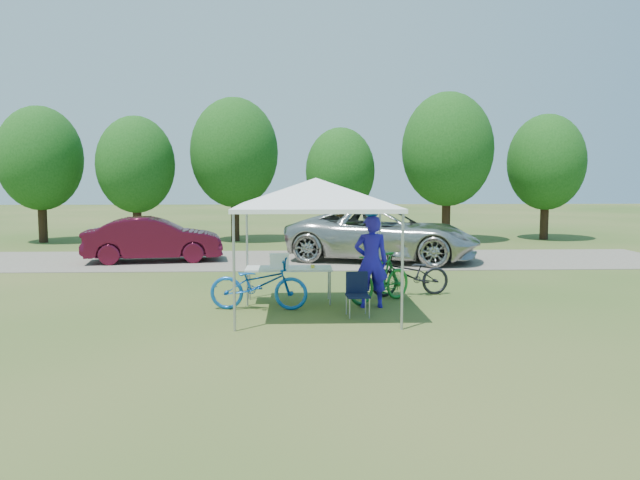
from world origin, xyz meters
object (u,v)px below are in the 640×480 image
object	(u,v)px
bike_green	(380,278)
cooler	(279,261)
bike_dark	(410,274)
folding_table	(289,270)
sedan	(154,239)
cyclist	(371,262)
minivan	(383,234)
bike_blue	(259,284)
folding_chair	(357,290)

from	to	relation	value
bike_green	cooler	bearing A→B (deg)	-130.60
bike_green	bike_dark	bearing A→B (deg)	94.58
folding_table	sedan	world-z (taller)	sedan
bike_dark	sedan	xyz separation A→B (m)	(-7.23, 6.05, 0.24)
cooler	bike_green	distance (m)	2.24
cooler	cyclist	size ratio (longest dim) A/B	0.22
cooler	minivan	world-z (taller)	minivan
bike_green	minivan	xyz separation A→B (m)	(1.00, 6.75, 0.34)
sedan	minivan	bearing A→B (deg)	-99.33
folding_table	bike_green	xyz separation A→B (m)	(2.00, -0.09, -0.18)
folding_table	bike_green	world-z (taller)	bike_green
folding_table	minivan	bearing A→B (deg)	65.76
folding_table	bike_green	bearing A→B (deg)	-2.69
cooler	sedan	xyz separation A→B (m)	(-4.22, 6.69, -0.19)
bike_blue	sedan	bearing A→B (deg)	32.42
cyclist	bike_green	xyz separation A→B (m)	(0.26, 0.49, -0.43)
folding_chair	minivan	size ratio (longest dim) A/B	0.14
cooler	minivan	bearing A→B (deg)	64.28
cooler	minivan	xyz separation A→B (m)	(3.20, 6.65, -0.04)
folding_chair	minivan	xyz separation A→B (m)	(1.62, 7.99, 0.38)
bike_blue	bike_dark	bearing A→B (deg)	-62.91
bike_blue	sedan	size ratio (longest dim) A/B	0.47
cooler	sedan	world-z (taller)	sedan
folding_table	bike_green	distance (m)	2.01
folding_table	sedan	distance (m)	8.03
folding_chair	sedan	world-z (taller)	sedan
folding_table	cyclist	distance (m)	1.85
cooler	bike_blue	bearing A→B (deg)	-119.41
cooler	cyclist	xyz separation A→B (m)	(1.94, -0.59, 0.05)
minivan	bike_blue	bearing A→B (deg)	171.49
cyclist	sedan	bearing A→B (deg)	-50.47
bike_dark	bike_green	bearing A→B (deg)	-58.53
folding_table	cooler	distance (m)	0.29
folding_table	sedan	bearing A→B (deg)	123.51
folding_table	cooler	world-z (taller)	cooler
folding_table	bike_green	size ratio (longest dim) A/B	1.03
folding_table	minivan	xyz separation A→B (m)	(3.00, 6.65, 0.16)
folding_table	cooler	bearing A→B (deg)	180.00
cooler	cyclist	distance (m)	2.03
bike_blue	bike_dark	xyz separation A→B (m)	(3.41, 1.37, -0.03)
folding_table	cyclist	xyz separation A→B (m)	(1.73, -0.59, 0.25)
bike_green	sedan	xyz separation A→B (m)	(-6.43, 6.79, 0.19)
folding_chair	cyclist	world-z (taller)	cyclist
folding_chair	bike_dark	world-z (taller)	bike_dark
bike_dark	minivan	size ratio (longest dim) A/B	0.31
bike_green	minivan	size ratio (longest dim) A/B	0.29
cyclist	cooler	bearing A→B (deg)	-17.58
cooler	bike_blue	size ratio (longest dim) A/B	0.21
bike_blue	sedan	xyz separation A→B (m)	(-3.81, 7.42, 0.20)
bike_blue	cooler	bearing A→B (deg)	-24.20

